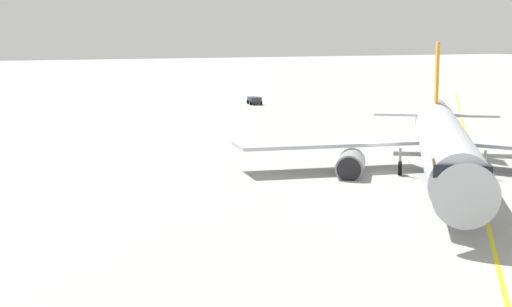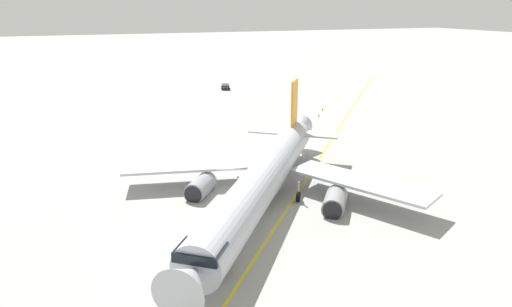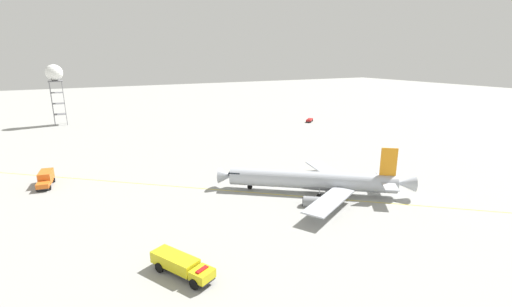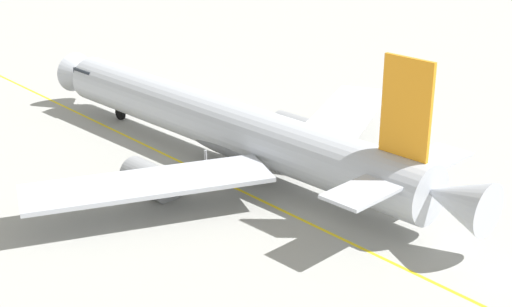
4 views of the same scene
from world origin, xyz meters
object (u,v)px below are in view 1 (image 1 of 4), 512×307
at_px(airliner_main, 444,145).
at_px(baggage_truck_truck, 254,100).
at_px(safety_cone_near, 424,121).
at_px(safety_cone_mid, 422,117).

xyz_separation_m(airliner_main, baggage_truck_truck, (65.11, -16.57, -1.89)).
bearing_deg(safety_cone_near, baggage_truck_truck, 12.07).
bearing_deg(baggage_truck_truck, safety_cone_near, 28.49).
height_order(baggage_truck_truck, safety_cone_near, baggage_truck_truck).
bearing_deg(baggage_truck_truck, safety_cone_mid, 35.43).
distance_m(airliner_main, safety_cone_mid, 44.64).
height_order(airliner_main, baggage_truck_truck, airliner_main).
bearing_deg(airliner_main, safety_cone_near, -179.63).
bearing_deg(safety_cone_mid, airliner_main, 143.21).
bearing_deg(safety_cone_near, safety_cone_mid, -36.80).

